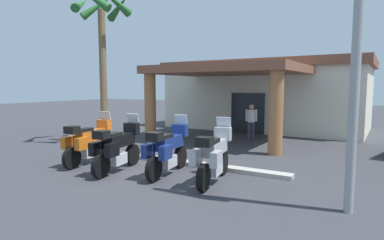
{
  "coord_description": "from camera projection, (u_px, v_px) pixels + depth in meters",
  "views": [
    {
      "loc": [
        5.57,
        -7.5,
        2.44
      ],
      "look_at": [
        -0.2,
        2.77,
        1.2
      ],
      "focal_mm": 29.84,
      "sensor_mm": 36.0,
      "label": 1
    }
  ],
  "objects": [
    {
      "name": "palm_tree_roadside",
      "position": [
        102.0,
        27.0,
        13.43
      ],
      "size": [
        2.41,
        2.46,
        6.62
      ],
      "color": "brown",
      "rests_on": "ground_plane"
    },
    {
      "name": "motel_building",
      "position": [
        265.0,
        94.0,
        18.7
      ],
      "size": [
        11.47,
        11.19,
        3.86
      ],
      "rotation": [
        0.0,
        0.0,
        -0.05
      ],
      "color": "silver",
      "rests_on": "ground_plane"
    },
    {
      "name": "motorcycle_black",
      "position": [
        117.0,
        148.0,
        9.13
      ],
      "size": [
        0.79,
        2.21,
        1.61
      ],
      "rotation": [
        0.0,
        0.0,
        1.7
      ],
      "color": "black",
      "rests_on": "ground_plane"
    },
    {
      "name": "curb_strip",
      "position": [
        170.0,
        161.0,
        10.28
      ],
      "size": [
        7.76,
        0.36,
        0.12
      ],
      "primitive_type": "cube",
      "color": "#ADA89E",
      "rests_on": "ground_plane"
    },
    {
      "name": "motorcycle_blue",
      "position": [
        168.0,
        150.0,
        8.82
      ],
      "size": [
        0.74,
        2.21,
        1.61
      ],
      "rotation": [
        0.0,
        0.0,
        1.66
      ],
      "color": "black",
      "rests_on": "ground_plane"
    },
    {
      "name": "motorcycle_orange",
      "position": [
        89.0,
        142.0,
        10.07
      ],
      "size": [
        0.77,
        2.21,
        1.61
      ],
      "rotation": [
        0.0,
        0.0,
        1.69
      ],
      "color": "black",
      "rests_on": "ground_plane"
    },
    {
      "name": "motorcycle_silver",
      "position": [
        214.0,
        156.0,
        8.06
      ],
      "size": [
        0.78,
        2.21,
        1.61
      ],
      "rotation": [
        0.0,
        0.0,
        1.7
      ],
      "color": "black",
      "rests_on": "ground_plane"
    },
    {
      "name": "pedestrian",
      "position": [
        251.0,
        119.0,
        14.69
      ],
      "size": [
        0.48,
        0.32,
        1.62
      ],
      "rotation": [
        0.0,
        0.0,
        2.07
      ],
      "color": "#3F334C",
      "rests_on": "ground_plane"
    },
    {
      "name": "ground_plane",
      "position": [
        152.0,
        169.0,
        9.47
      ],
      "size": [
        80.0,
        80.0,
        0.0
      ],
      "primitive_type": "plane",
      "color": "#38383D"
    }
  ]
}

